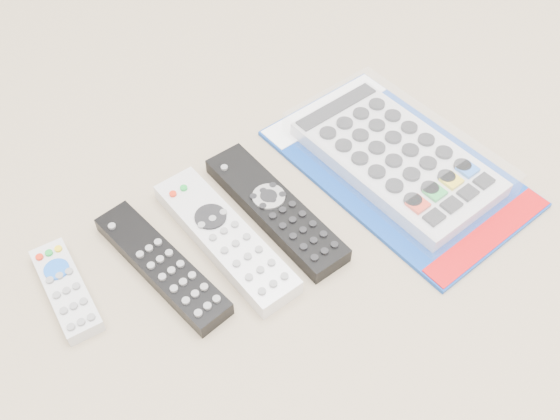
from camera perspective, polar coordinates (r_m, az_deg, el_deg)
remote_small_grey at (r=0.73m, az=-18.98°, el=-6.87°), size 0.05×0.13×0.02m
remote_slim_black at (r=0.72m, az=-10.73°, el=-4.99°), size 0.07×0.20×0.02m
remote_silver_dvd at (r=0.73m, az=-5.05°, el=-2.51°), size 0.06×0.22×0.03m
remote_large_black at (r=0.76m, az=-0.44°, el=0.11°), size 0.06×0.22×0.02m
jumbo_remote_packaged at (r=0.82m, az=10.62°, el=4.82°), size 0.22×0.34×0.04m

